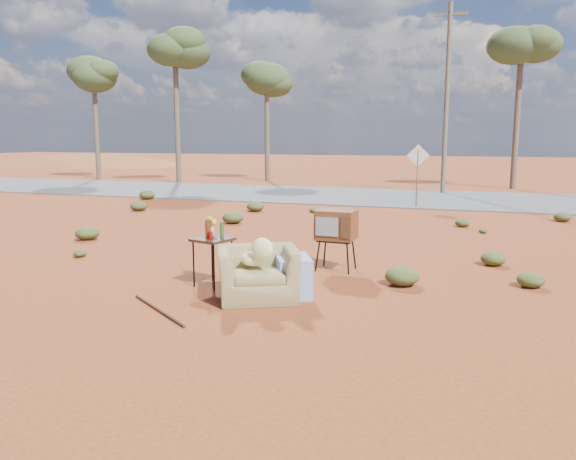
% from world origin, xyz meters
% --- Properties ---
extents(ground, '(140.00, 140.00, 0.00)m').
position_xyz_m(ground, '(0.00, 0.00, 0.00)').
color(ground, '#953F1D').
rests_on(ground, ground).
extents(highway, '(140.00, 7.00, 0.04)m').
position_xyz_m(highway, '(0.00, 15.00, 0.02)').
color(highway, '#565659').
rests_on(highway, ground).
extents(dirt_mound, '(26.00, 18.00, 2.00)m').
position_xyz_m(dirt_mound, '(-30.00, 34.00, 0.00)').
color(dirt_mound, '#974E24').
rests_on(dirt_mound, ground).
extents(armchair, '(1.55, 1.42, 1.04)m').
position_xyz_m(armchair, '(0.63, -0.20, 0.49)').
color(armchair, olive).
rests_on(armchair, ground).
extents(tv_unit, '(0.71, 0.58, 1.11)m').
position_xyz_m(tv_unit, '(1.20, 1.92, 0.83)').
color(tv_unit, black).
rests_on(tv_unit, ground).
extents(side_table, '(0.68, 0.68, 1.11)m').
position_xyz_m(side_table, '(-0.45, 0.22, 0.82)').
color(side_table, '#362313').
rests_on(side_table, ground).
extents(rusty_bar, '(1.41, 1.03, 0.05)m').
position_xyz_m(rusty_bar, '(-0.52, -1.33, 0.02)').
color(rusty_bar, '#502A15').
rests_on(rusty_bar, ground).
extents(road_sign, '(0.78, 0.06, 2.19)m').
position_xyz_m(road_sign, '(1.50, 12.00, 1.50)').
color(road_sign, brown).
rests_on(road_sign, ground).
extents(eucalyptus_far_left, '(3.20, 3.20, 7.10)m').
position_xyz_m(eucalyptus_far_left, '(-18.00, 20.00, 5.94)').
color(eucalyptus_far_left, brown).
rests_on(eucalyptus_far_left, ground).
extents(eucalyptus_left, '(3.20, 3.20, 8.10)m').
position_xyz_m(eucalyptus_left, '(-12.00, 19.00, 6.92)').
color(eucalyptus_left, brown).
rests_on(eucalyptus_left, ground).
extents(eucalyptus_near_left, '(3.20, 3.20, 6.60)m').
position_xyz_m(eucalyptus_near_left, '(-8.00, 22.00, 5.45)').
color(eucalyptus_near_left, brown).
rests_on(eucalyptus_near_left, ground).
extents(eucalyptus_center, '(3.20, 3.20, 7.60)m').
position_xyz_m(eucalyptus_center, '(5.00, 21.00, 6.43)').
color(eucalyptus_center, brown).
rests_on(eucalyptus_center, ground).
extents(utility_pole_center, '(1.40, 0.20, 8.00)m').
position_xyz_m(utility_pole_center, '(2.00, 17.50, 4.15)').
color(utility_pole_center, brown).
rests_on(utility_pole_center, ground).
extents(scrub_patch, '(17.49, 8.07, 0.33)m').
position_xyz_m(scrub_patch, '(-0.82, 4.41, 0.14)').
color(scrub_patch, '#475023').
rests_on(scrub_patch, ground).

